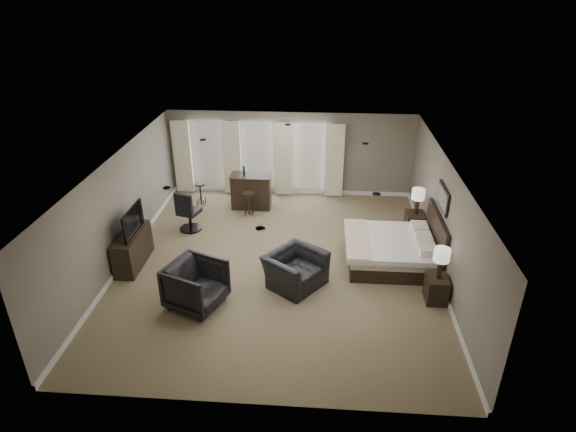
# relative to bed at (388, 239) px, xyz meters

# --- Properties ---
(room) EXTENTS (7.60, 8.60, 2.64)m
(room) POSITION_rel_bed_xyz_m (-2.58, -0.26, 0.64)
(room) COLOR brown
(room) RESTS_ON ground
(window_bay) EXTENTS (5.25, 0.20, 2.30)m
(window_bay) POSITION_rel_bed_xyz_m (-3.58, 3.85, 0.54)
(window_bay) COLOR silver
(window_bay) RESTS_ON room
(bed) EXTENTS (2.07, 1.97, 1.32)m
(bed) POSITION_rel_bed_xyz_m (0.00, 0.00, 0.00)
(bed) COLOR silver
(bed) RESTS_ON ground
(nightstand_near) EXTENTS (0.43, 0.53, 0.58)m
(nightstand_near) POSITION_rel_bed_xyz_m (0.89, -1.45, -0.37)
(nightstand_near) COLOR black
(nightstand_near) RESTS_ON ground
(nightstand_far) EXTENTS (0.48, 0.58, 0.63)m
(nightstand_far) POSITION_rel_bed_xyz_m (0.89, 1.45, -0.34)
(nightstand_far) COLOR black
(nightstand_far) RESTS_ON ground
(lamp_near) EXTENTS (0.34, 0.34, 0.69)m
(lamp_near) POSITION_rel_bed_xyz_m (0.89, -1.45, 0.27)
(lamp_near) COLOR beige
(lamp_near) RESTS_ON nightstand_near
(lamp_far) EXTENTS (0.34, 0.34, 0.70)m
(lamp_far) POSITION_rel_bed_xyz_m (0.89, 1.45, 0.33)
(lamp_far) COLOR beige
(lamp_far) RESTS_ON nightstand_far
(wall_art) EXTENTS (0.04, 0.96, 0.56)m
(wall_art) POSITION_rel_bed_xyz_m (1.12, 0.00, 1.09)
(wall_art) COLOR slate
(wall_art) RESTS_ON room
(dresser) EXTENTS (0.47, 1.45, 0.84)m
(dresser) POSITION_rel_bed_xyz_m (-6.03, -0.52, -0.24)
(dresser) COLOR black
(dresser) RESTS_ON ground
(tv) EXTENTS (0.65, 1.13, 0.15)m
(tv) POSITION_rel_bed_xyz_m (-6.03, -0.52, 0.26)
(tv) COLOR black
(tv) RESTS_ON dresser
(armchair_near) EXTENTS (1.36, 1.44, 1.06)m
(armchair_near) POSITION_rel_bed_xyz_m (-2.13, -1.07, -0.13)
(armchair_near) COLOR black
(armchair_near) RESTS_ON ground
(armchair_far) EXTENTS (1.30, 1.34, 1.08)m
(armchair_far) POSITION_rel_bed_xyz_m (-4.14, -1.96, -0.12)
(armchair_far) COLOR black
(armchair_far) RESTS_ON ground
(bar_counter) EXTENTS (1.18, 0.61, 1.03)m
(bar_counter) POSITION_rel_bed_xyz_m (-3.67, 2.85, -0.14)
(bar_counter) COLOR black
(bar_counter) RESTS_ON ground
(bar_stool_left) EXTENTS (0.42, 0.42, 0.69)m
(bar_stool_left) POSITION_rel_bed_xyz_m (-5.22, 2.92, -0.31)
(bar_stool_left) COLOR black
(bar_stool_left) RESTS_ON ground
(bar_stool_right) EXTENTS (0.34, 0.34, 0.70)m
(bar_stool_right) POSITION_rel_bed_xyz_m (-3.66, 2.31, -0.31)
(bar_stool_right) COLOR black
(bar_stool_right) RESTS_ON ground
(desk_chair) EXTENTS (0.73, 0.73, 1.16)m
(desk_chair) POSITION_rel_bed_xyz_m (-5.13, 1.31, -0.08)
(desk_chair) COLOR black
(desk_chair) RESTS_ON ground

